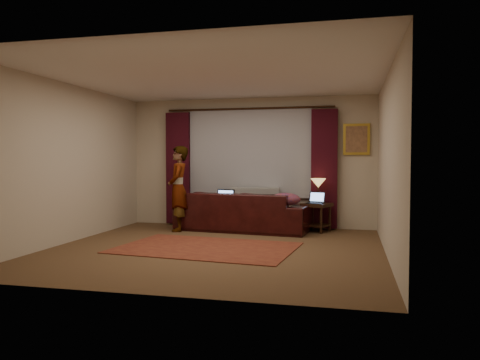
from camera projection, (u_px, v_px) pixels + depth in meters
name	position (u px, v px, depth m)	size (l,w,h in m)	color
floor	(216.00, 249.00, 7.13)	(5.00, 5.00, 0.01)	brown
ceiling	(215.00, 77.00, 7.01)	(5.00, 5.00, 0.02)	silver
wall_back	(250.00, 163.00, 9.50)	(5.00, 0.02, 2.60)	beige
wall_front	(145.00, 166.00, 4.64)	(5.00, 0.02, 2.60)	beige
wall_left	(69.00, 163.00, 7.64)	(0.02, 5.00, 2.60)	beige
wall_right	(388.00, 164.00, 6.50)	(0.02, 5.00, 2.60)	beige
sheer_curtain	(249.00, 153.00, 9.43)	(2.50, 0.05, 1.80)	#97979F
drape_left	(178.00, 168.00, 9.74)	(0.50, 0.14, 2.30)	black
drape_right	(324.00, 169.00, 9.06)	(0.50, 0.14, 2.30)	black
curtain_rod	(249.00, 109.00, 9.35)	(0.04, 0.04, 3.40)	black
picture_frame	(356.00, 139.00, 8.97)	(0.50, 0.04, 0.60)	gold
sofa	(243.00, 204.00, 8.96)	(2.53, 1.09, 1.02)	black
throw_blanket	(255.00, 177.00, 9.16)	(0.93, 0.37, 0.11)	gray
clothing_pile	(285.00, 200.00, 8.49)	(0.56, 0.43, 0.24)	brown
laptop_sofa	(222.00, 197.00, 8.95)	(0.37, 0.40, 0.27)	black
area_rug	(206.00, 248.00, 7.17)	(2.67, 1.78, 0.01)	maroon
end_table	(317.00, 217.00, 8.79)	(0.47, 0.47, 0.54)	black
tiffany_lamp	(318.00, 191.00, 8.85)	(0.29, 0.29, 0.46)	olive
laptop_table	(315.00, 198.00, 8.69)	(0.30, 0.32, 0.22)	black
person	(178.00, 189.00, 8.88)	(0.47, 0.47, 1.62)	gray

